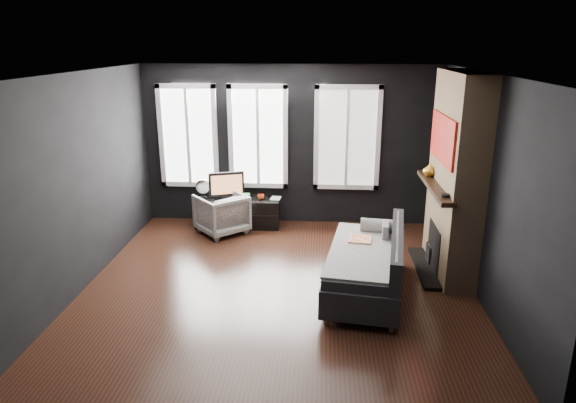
# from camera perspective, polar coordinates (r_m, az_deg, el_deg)

# --- Properties ---
(floor) EXTENTS (5.00, 5.00, 0.00)m
(floor) POSITION_cam_1_polar(r_m,az_deg,el_deg) (6.82, -1.02, -9.19)
(floor) COLOR black
(floor) RESTS_ON ground
(ceiling) EXTENTS (5.00, 5.00, 0.00)m
(ceiling) POSITION_cam_1_polar(r_m,az_deg,el_deg) (6.11, -1.16, 14.08)
(ceiling) COLOR white
(ceiling) RESTS_ON ground
(wall_back) EXTENTS (5.00, 0.02, 2.70)m
(wall_back) POSITION_cam_1_polar(r_m,az_deg,el_deg) (8.76, 0.29, 6.20)
(wall_back) COLOR black
(wall_back) RESTS_ON ground
(wall_left) EXTENTS (0.02, 5.00, 2.70)m
(wall_left) POSITION_cam_1_polar(r_m,az_deg,el_deg) (7.00, -21.95, 2.03)
(wall_left) COLOR black
(wall_left) RESTS_ON ground
(wall_right) EXTENTS (0.02, 5.00, 2.70)m
(wall_right) POSITION_cam_1_polar(r_m,az_deg,el_deg) (6.62, 21.04, 1.29)
(wall_right) COLOR black
(wall_right) RESTS_ON ground
(windows) EXTENTS (4.00, 0.16, 1.76)m
(windows) POSITION_cam_1_polar(r_m,az_deg,el_deg) (8.62, -2.78, 12.92)
(windows) COLOR white
(windows) RESTS_ON wall_back
(fireplace) EXTENTS (0.70, 1.62, 2.70)m
(fireplace) POSITION_cam_1_polar(r_m,az_deg,el_deg) (7.12, 18.15, 2.68)
(fireplace) COLOR #93724C
(fireplace) RESTS_ON floor
(sofa) EXTENTS (1.25, 2.08, 0.84)m
(sofa) POSITION_cam_1_polar(r_m,az_deg,el_deg) (6.53, 8.59, -6.59)
(sofa) COLOR #242426
(sofa) RESTS_ON floor
(stripe_pillow) EXTENTS (0.11, 0.33, 0.32)m
(stripe_pillow) POSITION_cam_1_polar(r_m,az_deg,el_deg) (6.92, 10.74, -3.64)
(stripe_pillow) COLOR gray
(stripe_pillow) RESTS_ON sofa
(armchair) EXTENTS (0.98, 0.97, 0.73)m
(armchair) POSITION_cam_1_polar(r_m,az_deg,el_deg) (8.51, -7.40, -1.13)
(armchair) COLOR silver
(armchair) RESTS_ON floor
(media_console) EXTENTS (1.43, 0.47, 0.49)m
(media_console) POSITION_cam_1_polar(r_m,az_deg,el_deg) (8.83, -5.56, -1.22)
(media_console) COLOR black
(media_console) RESTS_ON floor
(monitor) EXTENTS (0.61, 0.32, 0.54)m
(monitor) POSITION_cam_1_polar(r_m,az_deg,el_deg) (8.67, -6.85, 1.93)
(monitor) COLOR black
(monitor) RESTS_ON media_console
(desk_fan) EXTENTS (0.26, 0.26, 0.34)m
(desk_fan) POSITION_cam_1_polar(r_m,az_deg,el_deg) (8.82, -9.42, 1.43)
(desk_fan) COLOR #A4A4A4
(desk_fan) RESTS_ON media_console
(mug) EXTENTS (0.13, 0.12, 0.11)m
(mug) POSITION_cam_1_polar(r_m,az_deg,el_deg) (8.68, -3.04, 0.59)
(mug) COLOR #E2461A
(mug) RESTS_ON media_console
(book) EXTENTS (0.17, 0.03, 0.23)m
(book) POSITION_cam_1_polar(r_m,az_deg,el_deg) (8.69, -1.93, 1.03)
(book) COLOR #A29C82
(book) RESTS_ON media_console
(storage_box) EXTENTS (0.22, 0.15, 0.11)m
(storage_box) POSITION_cam_1_polar(r_m,az_deg,el_deg) (8.64, -4.95, 0.48)
(storage_box) COLOR #317D33
(storage_box) RESTS_ON media_console
(mantel_vase) EXTENTS (0.25, 0.26, 0.19)m
(mantel_vase) POSITION_cam_1_polar(r_m,az_deg,el_deg) (7.49, 15.47, 3.42)
(mantel_vase) COLOR #F0A141
(mantel_vase) RESTS_ON fireplace
(mantel_clock) EXTENTS (0.14, 0.14, 0.04)m
(mantel_clock) POSITION_cam_1_polar(r_m,az_deg,el_deg) (6.57, 17.08, 0.66)
(mantel_clock) COLOR black
(mantel_clock) RESTS_ON fireplace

